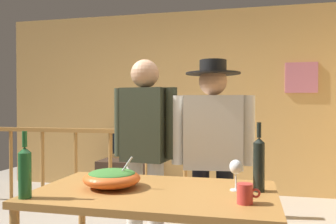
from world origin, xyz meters
The scene contains 13 objects.
back_wall centered at (0.00, 2.65, 1.31)m, with size 5.80×0.10×2.62m, color tan.
framed_picture centered at (1.51, 2.59, 1.62)m, with size 0.42×0.03×0.41m, color #C16C82.
stair_railing centered at (-0.58, 1.53, 0.63)m, with size 3.31×0.10×1.01m.
tv_console centered at (-0.84, 2.30, 0.23)m, with size 0.90×0.40×0.46m, color #38281E.
flat_screen_tv centered at (-0.84, 2.27, 0.69)m, with size 0.48×0.12×0.40m.
serving_table centered at (0.30, -0.47, 0.69)m, with size 1.39×0.83×0.76m.
salad_bowl centered at (0.03, -0.47, 0.82)m, with size 0.34×0.34×0.19m.
wine_glass centered at (0.76, -0.37, 0.88)m, with size 0.08×0.08×0.18m.
wine_bottle_dark centered at (0.88, -0.36, 0.92)m, with size 0.07×0.07×0.40m.
wine_bottle_green centered at (-0.33, -0.79, 0.90)m, with size 0.07×0.07×0.36m.
mug_red centered at (0.81, -0.64, 0.81)m, with size 0.12×0.08×0.10m.
person_standing_left centered at (0.03, 0.21, 0.94)m, with size 0.53×0.26×1.61m.
person_standing_right centered at (0.56, 0.21, 0.95)m, with size 0.62×0.41×1.59m.
Camera 1 is at (0.83, -2.42, 1.25)m, focal length 37.41 mm.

